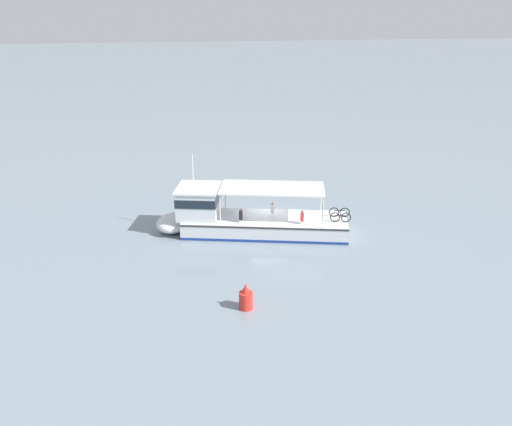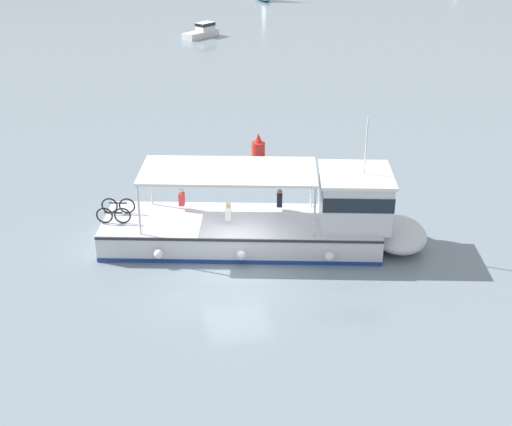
% 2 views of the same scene
% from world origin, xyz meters
% --- Properties ---
extents(ground_plane, '(400.00, 400.00, 0.00)m').
position_xyz_m(ground_plane, '(0.00, 0.00, 0.00)').
color(ground_plane, gray).
extents(ferry_main, '(13.07, 6.18, 5.32)m').
position_xyz_m(ferry_main, '(2.10, 1.35, 1.02)').
color(ferry_main, silver).
rests_on(ferry_main, ground).
extents(motorboat_mid_channel, '(3.65, 3.21, 1.26)m').
position_xyz_m(motorboat_mid_channel, '(5.34, 42.38, 0.54)').
color(motorboat_mid_channel, white).
rests_on(motorboat_mid_channel, ground).
extents(channel_buoy, '(0.70, 0.70, 1.40)m').
position_xyz_m(channel_buoy, '(3.34, 10.91, 0.57)').
color(channel_buoy, red).
rests_on(channel_buoy, ground).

